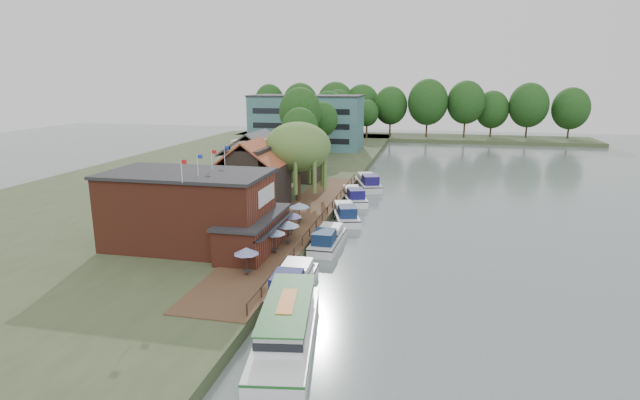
# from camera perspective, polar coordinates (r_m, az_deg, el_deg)

# --- Properties ---
(ground) EXTENTS (260.00, 260.00, 0.00)m
(ground) POSITION_cam_1_polar(r_m,az_deg,el_deg) (46.69, 4.03, -7.35)
(ground) COLOR #556262
(ground) RESTS_ON ground
(land_bank) EXTENTS (50.00, 140.00, 1.00)m
(land_bank) POSITION_cam_1_polar(r_m,az_deg,el_deg) (87.66, -12.16, 2.66)
(land_bank) COLOR #384728
(land_bank) RESTS_ON ground
(quay_deck) EXTENTS (6.00, 50.00, 0.10)m
(quay_deck) POSITION_cam_1_polar(r_m,az_deg,el_deg) (57.21, -2.39, -2.26)
(quay_deck) COLOR #47301E
(quay_deck) RESTS_ON land_bank
(quay_rail) EXTENTS (0.20, 49.00, 1.00)m
(quay_rail) POSITION_cam_1_polar(r_m,az_deg,el_deg) (56.95, 0.36, -1.85)
(quay_rail) COLOR black
(quay_rail) RESTS_ON land_bank
(pub) EXTENTS (20.00, 11.00, 7.30)m
(pub) POSITION_cam_1_polar(r_m,az_deg,el_deg) (48.29, -12.71, -1.15)
(pub) COLOR maroon
(pub) RESTS_ON land_bank
(hotel_block) EXTENTS (25.40, 12.40, 12.30)m
(hotel_block) POSITION_cam_1_polar(r_m,az_deg,el_deg) (117.02, -1.51, 8.93)
(hotel_block) COLOR #38666B
(hotel_block) RESTS_ON land_bank
(cottage_a) EXTENTS (8.60, 7.60, 8.50)m
(cottage_a) POSITION_cam_1_polar(r_m,az_deg,el_deg) (62.04, -7.75, 2.87)
(cottage_a) COLOR black
(cottage_a) RESTS_ON land_bank
(cottage_b) EXTENTS (9.60, 8.60, 8.50)m
(cottage_b) POSITION_cam_1_polar(r_m,az_deg,el_deg) (72.31, -7.26, 4.40)
(cottage_b) COLOR beige
(cottage_b) RESTS_ON land_bank
(cottage_c) EXTENTS (7.60, 7.60, 8.50)m
(cottage_c) POSITION_cam_1_polar(r_m,az_deg,el_deg) (79.63, -2.36, 5.34)
(cottage_c) COLOR black
(cottage_c) RESTS_ON land_bank
(willow) EXTENTS (8.60, 8.60, 10.43)m
(willow) POSITION_cam_1_polar(r_m,az_deg,el_deg) (65.22, -2.53, 4.36)
(willow) COLOR #476B2D
(willow) RESTS_ON land_bank
(umbrella_0) EXTENTS (2.10, 2.10, 2.38)m
(umbrella_0) POSITION_cam_1_polar(r_m,az_deg,el_deg) (41.27, -8.38, -6.95)
(umbrella_0) COLOR navy
(umbrella_0) RESTS_ON quay_deck
(umbrella_1) EXTENTS (2.14, 2.14, 2.38)m
(umbrella_1) POSITION_cam_1_polar(r_m,az_deg,el_deg) (46.06, -5.23, -4.65)
(umbrella_1) COLOR navy
(umbrella_1) RESTS_ON quay_deck
(umbrella_2) EXTENTS (2.29, 2.29, 2.38)m
(umbrella_2) POSITION_cam_1_polar(r_m,az_deg,el_deg) (48.34, -3.70, -3.74)
(umbrella_2) COLOR navy
(umbrella_2) RESTS_ON quay_deck
(umbrella_3) EXTENTS (2.28, 2.28, 2.38)m
(umbrella_3) POSITION_cam_1_polar(r_m,az_deg,el_deg) (51.50, -3.32, -2.64)
(umbrella_3) COLOR navy
(umbrella_3) RESTS_ON quay_deck
(umbrella_4) EXTENTS (2.36, 2.36, 2.38)m
(umbrella_4) POSITION_cam_1_polar(r_m,az_deg,el_deg) (55.33, -2.36, -1.48)
(umbrella_4) COLOR #1A4C92
(umbrella_4) RESTS_ON quay_deck
(cruiser_0) EXTENTS (3.52, 9.79, 2.33)m
(cruiser_0) POSITION_cam_1_polar(r_m,az_deg,el_deg) (40.36, -3.17, -9.01)
(cruiser_0) COLOR silver
(cruiser_0) RESTS_ON ground
(cruiser_1) EXTENTS (3.01, 9.16, 2.19)m
(cruiser_1) POSITION_cam_1_polar(r_m,az_deg,el_deg) (50.93, 0.88, -4.21)
(cruiser_1) COLOR silver
(cruiser_1) RESTS_ON ground
(cruiser_2) EXTENTS (5.51, 9.66, 2.20)m
(cruiser_2) POSITION_cam_1_polar(r_m,az_deg,el_deg) (60.51, 2.93, -1.33)
(cruiser_2) COLOR silver
(cruiser_2) RESTS_ON ground
(cruiser_3) EXTENTS (5.87, 9.80, 2.24)m
(cruiser_3) POSITION_cam_1_polar(r_m,az_deg,el_deg) (69.68, 3.86, 0.67)
(cruiser_3) COLOR white
(cruiser_3) RESTS_ON ground
(cruiser_4) EXTENTS (6.18, 10.61, 2.45)m
(cruiser_4) POSITION_cam_1_polar(r_m,az_deg,el_deg) (78.68, 5.51, 2.22)
(cruiser_4) COLOR silver
(cruiser_4) RESTS_ON ground
(tour_boat) EXTENTS (5.69, 13.31, 2.81)m
(tour_boat) POSITION_cam_1_polar(r_m,az_deg,el_deg) (32.95, -3.87, -14.03)
(tour_boat) COLOR silver
(tour_boat) RESTS_ON ground
(swan) EXTENTS (0.44, 0.44, 0.44)m
(swan) POSITION_cam_1_polar(r_m,az_deg,el_deg) (35.00, -5.19, -14.50)
(swan) COLOR white
(swan) RESTS_ON ground
(bank_tree_0) EXTENTS (6.52, 6.52, 11.00)m
(bank_tree_0) POSITION_cam_1_polar(r_m,az_deg,el_deg) (88.81, -2.31, 7.01)
(bank_tree_0) COLOR #143811
(bank_tree_0) RESTS_ON land_bank
(bank_tree_1) EXTENTS (8.06, 8.06, 14.32)m
(bank_tree_1) POSITION_cam_1_polar(r_m,az_deg,el_deg) (96.94, -2.27, 8.55)
(bank_tree_1) COLOR #143811
(bank_tree_1) RESTS_ON land_bank
(bank_tree_2) EXTENTS (6.21, 6.21, 11.36)m
(bank_tree_2) POSITION_cam_1_polar(r_m,az_deg,el_deg) (103.73, 0.31, 8.07)
(bank_tree_2) COLOR #143811
(bank_tree_2) RESTS_ON land_bank
(bank_tree_3) EXTENTS (8.38, 8.38, 13.12)m
(bank_tree_3) POSITION_cam_1_polar(r_m,az_deg,el_deg) (122.49, 0.95, 9.33)
(bank_tree_3) COLOR #143811
(bank_tree_3) RESTS_ON land_bank
(bank_tree_4) EXTENTS (6.59, 6.59, 13.29)m
(bank_tree_4) POSITION_cam_1_polar(r_m,az_deg,el_deg) (130.52, 2.12, 9.62)
(bank_tree_4) COLOR #143811
(bank_tree_4) RESTS_ON land_bank
(bank_tree_5) EXTENTS (6.29, 6.29, 10.39)m
(bank_tree_5) POSITION_cam_1_polar(r_m,az_deg,el_deg) (138.89, 5.38, 9.21)
(bank_tree_5) COLOR #143811
(bank_tree_5) RESTS_ON land_bank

